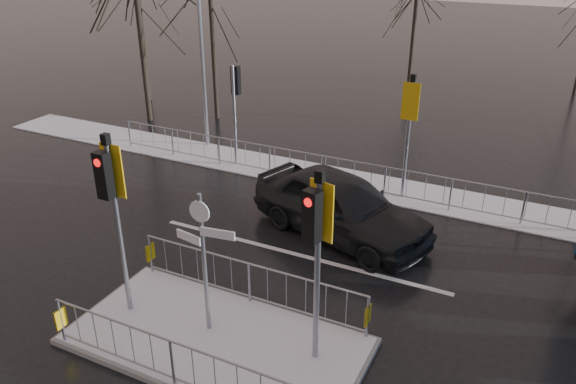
% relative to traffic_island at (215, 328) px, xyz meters
% --- Properties ---
extents(ground, '(120.00, 120.00, 0.00)m').
position_rel_traffic_island_xyz_m(ground, '(0.01, -0.01, -0.39)').
color(ground, black).
rests_on(ground, ground).
extents(snow_verge, '(30.00, 2.00, 0.04)m').
position_rel_traffic_island_xyz_m(snow_verge, '(0.01, 8.59, -0.37)').
color(snow_verge, white).
rests_on(snow_verge, ground).
extents(lane_markings, '(8.00, 11.38, 0.01)m').
position_rel_traffic_island_xyz_m(lane_markings, '(0.01, -0.34, -0.39)').
color(lane_markings, silver).
rests_on(lane_markings, ground).
extents(traffic_island, '(6.00, 3.04, 4.15)m').
position_rel_traffic_island_xyz_m(traffic_island, '(0.00, 0.00, 0.00)').
color(traffic_island, slate).
rests_on(traffic_island, ground).
extents(far_kerb_fixtures, '(18.00, 0.65, 3.83)m').
position_rel_traffic_island_xyz_m(far_kerb_fixtures, '(0.31, 8.08, 0.63)').
color(far_kerb_fixtures, gray).
rests_on(far_kerb_fixtures, ground).
extents(car_far_lane, '(5.56, 3.55, 1.76)m').
position_rel_traffic_island_xyz_m(car_far_lane, '(0.62, 5.26, 0.49)').
color(car_far_lane, black).
rests_on(car_far_lane, ground).
extents(tree_near_c, '(3.50, 3.50, 6.61)m').
position_rel_traffic_island_xyz_m(tree_near_c, '(-12.49, 13.49, 4.11)').
color(tree_near_c, black).
rests_on(tree_near_c, ground).
extents(street_lamp_left, '(1.25, 0.18, 8.20)m').
position_rel_traffic_island_xyz_m(street_lamp_left, '(-6.42, 9.49, 4.10)').
color(street_lamp_left, gray).
rests_on(street_lamp_left, ground).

